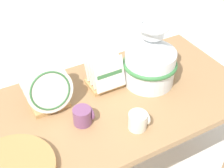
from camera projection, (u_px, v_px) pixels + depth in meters
The scene contains 6 objects.
display_table at pixel (112, 112), 1.61m from camera, with size 1.42×0.73×0.66m.
ceramic_vase at pixel (150, 58), 1.59m from camera, with size 0.29×0.29×0.35m.
dish_rack_round_plates at pixel (48, 91), 1.47m from camera, with size 0.22×0.19×0.24m.
dish_rack_square_plates at pixel (104, 74), 1.63m from camera, with size 0.18×0.17×0.19m.
mug_plum_glaze at pixel (83, 116), 1.42m from camera, with size 0.09×0.09×0.08m.
mug_cream_glaze at pixel (138, 120), 1.40m from camera, with size 0.09×0.09×0.08m.
Camera 1 is at (-0.56, -1.02, 1.72)m, focal length 50.00 mm.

